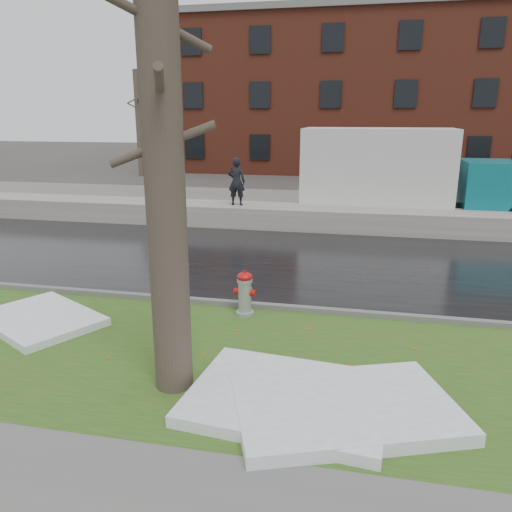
% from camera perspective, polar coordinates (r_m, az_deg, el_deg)
% --- Properties ---
extents(ground, '(120.00, 120.00, 0.00)m').
position_cam_1_polar(ground, '(9.22, -1.38, -8.38)').
color(ground, '#47423D').
rests_on(ground, ground).
extents(verge, '(60.00, 4.50, 0.04)m').
position_cam_1_polar(verge, '(8.12, -3.46, -11.78)').
color(verge, '#2E4818').
rests_on(verge, ground).
extents(road, '(60.00, 7.00, 0.03)m').
position_cam_1_polar(road, '(13.37, 3.07, -0.56)').
color(road, black).
rests_on(road, ground).
extents(parking_lot, '(60.00, 9.00, 0.03)m').
position_cam_1_polar(parking_lot, '(21.60, 6.63, 5.66)').
color(parking_lot, slate).
rests_on(parking_lot, ground).
extents(curb, '(60.00, 0.15, 0.14)m').
position_cam_1_polar(curb, '(10.09, -0.07, -5.75)').
color(curb, slate).
rests_on(curb, ground).
extents(snowbank, '(60.00, 1.60, 0.75)m').
position_cam_1_polar(snowbank, '(17.33, 5.28, 4.41)').
color(snowbank, '#A09C93').
rests_on(snowbank, ground).
extents(brick_building, '(26.00, 12.00, 10.00)m').
position_cam_1_polar(brick_building, '(38.20, 12.62, 17.27)').
color(brick_building, maroon).
rests_on(brick_building, ground).
extents(bg_tree_left, '(1.40, 1.62, 6.50)m').
position_cam_1_polar(bg_tree_left, '(33.25, -13.27, 14.62)').
color(bg_tree_left, brown).
rests_on(bg_tree_left, ground).
extents(bg_tree_center, '(1.40, 1.62, 6.50)m').
position_cam_1_polar(bg_tree_center, '(35.09, -1.16, 15.06)').
color(bg_tree_center, brown).
rests_on(bg_tree_center, ground).
extents(fire_hydrant, '(0.44, 0.39, 0.90)m').
position_cam_1_polar(fire_hydrant, '(9.59, -1.28, -4.04)').
color(fire_hydrant, '#A7AAAF').
rests_on(fire_hydrant, verge).
extents(tree, '(1.34, 1.55, 6.58)m').
position_cam_1_polar(tree, '(6.52, -10.56, 11.85)').
color(tree, brown).
rests_on(tree, verge).
extents(box_truck, '(10.04, 2.51, 3.35)m').
position_cam_1_polar(box_truck, '(18.75, 16.86, 8.99)').
color(box_truck, black).
rests_on(box_truck, ground).
extents(worker, '(0.60, 0.40, 1.64)m').
position_cam_1_polar(worker, '(17.40, -2.24, 8.50)').
color(worker, black).
rests_on(worker, snowbank).
extents(snow_patch_near, '(2.79, 2.26, 0.16)m').
position_cam_1_polar(snow_patch_near, '(6.97, 3.64, -15.87)').
color(snow_patch_near, white).
rests_on(snow_patch_near, verge).
extents(snow_patch_far, '(2.70, 2.47, 0.14)m').
position_cam_1_polar(snow_patch_far, '(10.20, -23.43, -6.62)').
color(snow_patch_far, white).
rests_on(snow_patch_far, verge).
extents(snow_patch_side, '(3.25, 2.66, 0.18)m').
position_cam_1_polar(snow_patch_side, '(6.83, 10.10, -16.72)').
color(snow_patch_side, white).
rests_on(snow_patch_side, verge).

